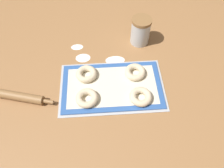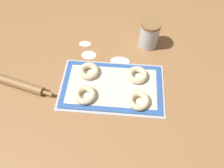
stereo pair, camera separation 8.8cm
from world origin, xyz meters
name	(u,v)px [view 1 (the left image)]	position (x,y,z in m)	size (l,w,h in m)	color
ground_plane	(115,85)	(0.00, 0.00, 0.00)	(2.80, 2.80, 0.00)	olive
baking_tray	(112,87)	(-0.01, -0.01, 0.00)	(0.50, 0.30, 0.01)	#B2B5BA
baking_mat	(112,86)	(-0.01, -0.01, 0.01)	(0.48, 0.28, 0.00)	#2D569E
bagel_front_left	(87,98)	(-0.13, -0.08, 0.03)	(0.10, 0.10, 0.03)	beige
bagel_front_right	(141,97)	(0.11, -0.09, 0.03)	(0.10, 0.10, 0.03)	beige
bagel_back_left	(86,74)	(-0.13, 0.06, 0.03)	(0.10, 0.10, 0.03)	beige
bagel_back_right	(135,72)	(0.11, 0.05, 0.03)	(0.10, 0.10, 0.03)	beige
flour_canister	(141,31)	(0.16, 0.29, 0.08)	(0.11, 0.11, 0.15)	silver
rolling_pin	(12,95)	(-0.48, -0.04, 0.02)	(0.39, 0.12, 0.04)	olive
flour_patch_near	(83,58)	(-0.15, 0.19, 0.00)	(0.08, 0.06, 0.00)	white
flour_patch_far	(115,60)	(0.01, 0.16, 0.00)	(0.10, 0.06, 0.00)	white
flour_patch_side	(77,47)	(-0.19, 0.27, 0.00)	(0.07, 0.04, 0.00)	white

